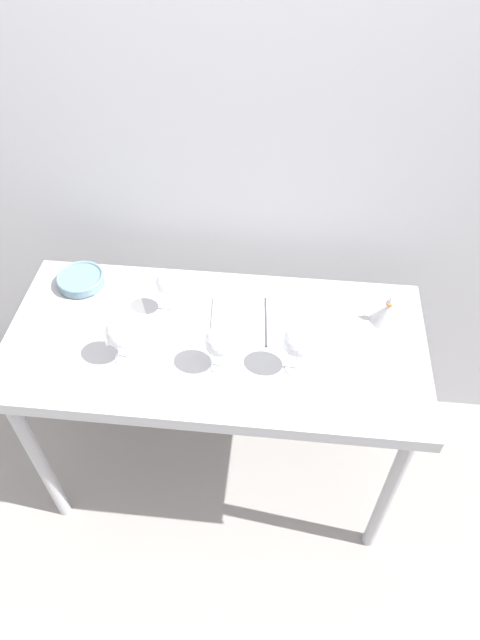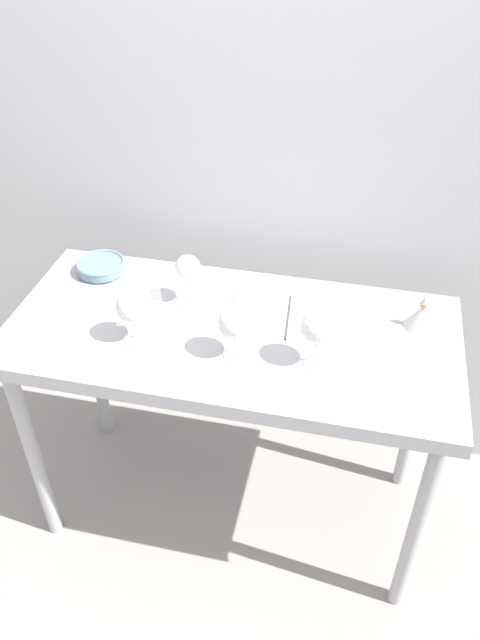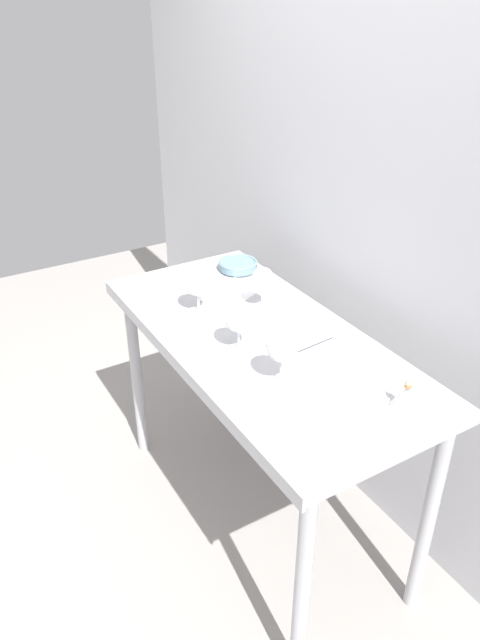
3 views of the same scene
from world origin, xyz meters
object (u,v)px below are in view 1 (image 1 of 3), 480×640
wine_glass_near_right (299,342)px  wine_glass_far_left (168,285)px  wine_glass_near_left (121,334)px  decanter_funnel (387,313)px  wine_glass_near_center (221,342)px  tasting_sheet_lower (122,314)px  tasting_bowl (81,279)px  open_notebook (266,322)px

wine_glass_near_right → wine_glass_far_left: size_ratio=1.07×
wine_glass_near_left → decanter_funnel: wine_glass_near_left is taller
wine_glass_near_center → tasting_sheet_lower: size_ratio=0.68×
wine_glass_near_left → tasting_bowl: bearing=127.5°
wine_glass_near_right → decanter_funnel: wine_glass_near_right is taller
wine_glass_near_left → open_notebook: 0.49m
tasting_bowl → wine_glass_near_center: bearing=-30.5°
wine_glass_far_left → tasting_sheet_lower: (-0.17, -0.04, -0.12)m
decanter_funnel → open_notebook: bearing=-173.1°
wine_glass_near_center → wine_glass_near_right: bearing=3.7°
wine_glass_near_right → tasting_bowl: wine_glass_near_right is taller
decanter_funnel → wine_glass_near_center: bearing=-154.5°
wine_glass_far_left → open_notebook: wine_glass_far_left is taller
wine_glass_near_left → tasting_bowl: wine_glass_near_left is taller
wine_glass_near_right → wine_glass_near_left: wine_glass_near_right is taller
wine_glass_far_left → tasting_sheet_lower: bearing=-167.9°
wine_glass_near_center → wine_glass_far_left: (-0.20, 0.23, 0.00)m
decanter_funnel → wine_glass_near_right: bearing=-141.2°
open_notebook → wine_glass_near_left: bearing=-160.0°
wine_glass_near_left → decanter_funnel: size_ratio=1.36×
open_notebook → tasting_bowl: size_ratio=2.26×
wine_glass_near_center → open_notebook: bearing=58.4°
tasting_bowl → wine_glass_far_left: bearing=-15.8°
wine_glass_near_right → tasting_bowl: 0.85m
open_notebook → decanter_funnel: (0.40, 0.05, 0.04)m
wine_glass_near_left → open_notebook: (0.43, 0.20, -0.11)m
wine_glass_near_center → open_notebook: wine_glass_near_center is taller
wine_glass_near_left → wine_glass_far_left: 0.24m
wine_glass_near_center → decanter_funnel: bearing=25.5°
decanter_funnel → tasting_sheet_lower: bearing=-176.0°
wine_glass_far_left → tasting_bowl: wine_glass_far_left is taller
wine_glass_near_right → open_notebook: size_ratio=0.48×
open_notebook → tasting_bowl: bearing=165.2°
tasting_sheet_lower → tasting_bowl: bearing=119.4°
wine_glass_near_left → tasting_bowl: 0.41m
wine_glass_near_right → wine_glass_near_center: bearing=-176.3°
tasting_sheet_lower → tasting_bowl: (-0.18, 0.13, 0.02)m
open_notebook → wine_glass_near_center: bearing=-126.3°
open_notebook → tasting_sheet_lower: 0.50m
wine_glass_near_left → wine_glass_near_center: bearing=-1.0°
tasting_sheet_lower → decanter_funnel: bearing=-20.4°
wine_glass_near_center → wine_glass_near_right: size_ratio=0.94×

